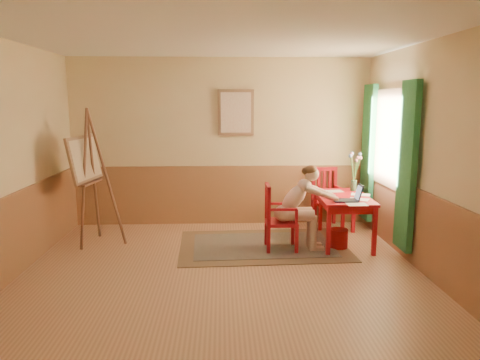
{
  "coord_description": "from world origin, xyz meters",
  "views": [
    {
      "loc": [
        0.0,
        -5.32,
        2.08
      ],
      "look_at": [
        0.25,
        0.55,
        1.05
      ],
      "focal_mm": 33.61,
      "sensor_mm": 36.0,
      "label": 1
    }
  ],
  "objects_px": {
    "easel": "(87,164)",
    "chair_back": "(327,198)",
    "figure": "(300,204)",
    "chair_left": "(278,218)",
    "laptop": "(350,198)",
    "table": "(343,202)"
  },
  "relations": [
    {
      "from": "easel",
      "to": "chair_back",
      "type": "bearing_deg",
      "value": 11.39
    },
    {
      "from": "figure",
      "to": "easel",
      "type": "xyz_separation_m",
      "value": [
        -3.03,
        0.46,
        0.51
      ]
    },
    {
      "from": "chair_left",
      "to": "figure",
      "type": "distance_m",
      "value": 0.36
    },
    {
      "from": "figure",
      "to": "easel",
      "type": "relative_size",
      "value": 0.61
    },
    {
      "from": "chair_left",
      "to": "easel",
      "type": "relative_size",
      "value": 0.47
    },
    {
      "from": "chair_left",
      "to": "laptop",
      "type": "xyz_separation_m",
      "value": [
        0.98,
        -0.09,
        0.3
      ]
    },
    {
      "from": "chair_left",
      "to": "figure",
      "type": "relative_size",
      "value": 0.78
    },
    {
      "from": "chair_back",
      "to": "laptop",
      "type": "xyz_separation_m",
      "value": [
        0.01,
        -1.28,
        0.27
      ]
    },
    {
      "from": "table",
      "to": "chair_back",
      "type": "bearing_deg",
      "value": 90.89
    },
    {
      "from": "laptop",
      "to": "easel",
      "type": "relative_size",
      "value": 0.2
    },
    {
      "from": "figure",
      "to": "easel",
      "type": "bearing_deg",
      "value": 171.4
    },
    {
      "from": "figure",
      "to": "laptop",
      "type": "xyz_separation_m",
      "value": [
        0.68,
        -0.08,
        0.1
      ]
    },
    {
      "from": "table",
      "to": "laptop",
      "type": "bearing_deg",
      "value": -91.37
    },
    {
      "from": "easel",
      "to": "chair_left",
      "type": "bearing_deg",
      "value": -9.32
    },
    {
      "from": "figure",
      "to": "chair_left",
      "type": "bearing_deg",
      "value": 177.98
    },
    {
      "from": "chair_left",
      "to": "easel",
      "type": "bearing_deg",
      "value": 170.68
    },
    {
      "from": "chair_left",
      "to": "figure",
      "type": "height_order",
      "value": "figure"
    },
    {
      "from": "laptop",
      "to": "table",
      "type": "bearing_deg",
      "value": 88.63
    },
    {
      "from": "table",
      "to": "chair_back",
      "type": "distance_m",
      "value": 0.94
    },
    {
      "from": "table",
      "to": "figure",
      "type": "relative_size",
      "value": 1.01
    },
    {
      "from": "table",
      "to": "laptop",
      "type": "xyz_separation_m",
      "value": [
        -0.01,
        -0.35,
        0.14
      ]
    },
    {
      "from": "table",
      "to": "easel",
      "type": "height_order",
      "value": "easel"
    }
  ]
}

